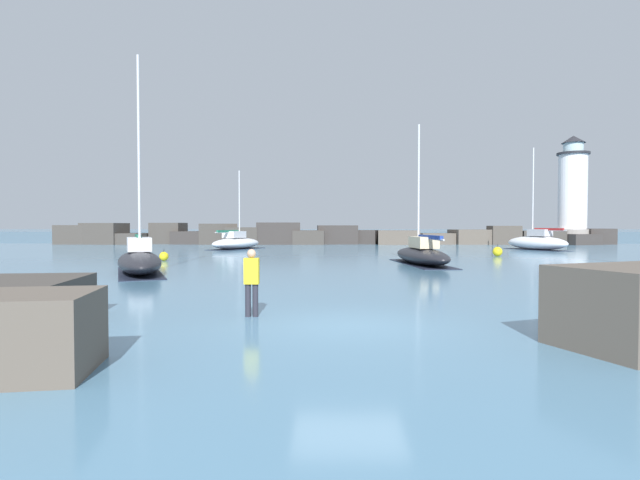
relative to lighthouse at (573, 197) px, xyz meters
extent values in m
plane|color=teal|center=(-29.35, -49.98, -5.65)|extent=(600.00, 600.00, 0.00)
cube|color=teal|center=(-29.35, 58.95, -5.65)|extent=(400.00, 116.00, 0.01)
cube|color=#423D38|center=(-60.07, -0.86, -4.51)|extent=(4.41, 4.95, 2.28)
cube|color=#423D38|center=(-56.57, -1.61, -4.38)|extent=(5.01, 4.20, 2.53)
cube|color=#423D38|center=(-53.36, -1.03, -4.99)|extent=(5.11, 6.02, 1.31)
cube|color=#423D38|center=(-49.26, -0.35, -4.37)|extent=(3.94, 3.50, 2.56)
cube|color=#383330|center=(-46.17, -1.16, -4.88)|extent=(4.50, 4.27, 1.54)
cube|color=#423D38|center=(-42.95, -1.34, -4.42)|extent=(5.04, 4.15, 2.46)
cube|color=#423D38|center=(-39.74, -1.64, -4.64)|extent=(3.97, 4.01, 2.02)
cube|color=#383330|center=(-35.62, -1.38, -4.36)|extent=(5.32, 4.37, 2.59)
cube|color=#423D38|center=(-31.94, -0.82, -4.83)|extent=(3.83, 5.53, 1.64)
cube|color=#383330|center=(-28.62, -0.58, -4.52)|extent=(4.90, 3.97, 2.26)
cube|color=#383330|center=(-25.20, -0.27, -4.81)|extent=(3.53, 3.94, 1.68)
cube|color=brown|center=(-21.35, -1.31, -4.83)|extent=(5.19, 5.50, 1.64)
cube|color=brown|center=(-16.98, -1.30, -4.99)|extent=(4.54, 3.85, 1.32)
cube|color=brown|center=(-12.56, -0.81, -4.77)|extent=(4.63, 4.68, 1.75)
cube|color=#4C443D|center=(-8.82, -1.56, -4.55)|extent=(3.61, 3.80, 2.20)
cube|color=#423D38|center=(-4.72, -0.83, -4.84)|extent=(5.27, 5.11, 1.62)
cube|color=#383330|center=(-0.49, -1.69, -5.03)|extent=(4.54, 5.34, 1.24)
cube|color=#383330|center=(2.60, -0.67, -4.72)|extent=(3.10, 3.45, 1.86)
cylinder|color=gray|center=(0.00, 0.00, -4.75)|extent=(4.39, 4.39, 1.80)
cylinder|color=white|center=(0.00, 0.00, 0.66)|extent=(3.25, 3.25, 9.01)
cylinder|color=#232328|center=(0.00, 0.00, 5.29)|extent=(3.74, 3.74, 0.25)
cylinder|color=silver|center=(0.00, 0.00, 5.99)|extent=(2.27, 2.27, 1.15)
cone|color=#232328|center=(0.00, 0.00, 7.01)|extent=(2.76, 2.76, 0.90)
cube|color=brown|center=(-34.51, -53.72, -5.04)|extent=(2.48, 2.07, 1.22)
ellipsoid|color=white|center=(-38.45, -13.91, -5.12)|extent=(5.04, 7.27, 1.06)
cube|color=black|center=(-38.45, -13.91, -5.64)|extent=(4.85, 6.94, 0.03)
cube|color=silver|center=(-38.59, -14.23, -4.27)|extent=(2.07, 2.43, 0.64)
cylinder|color=silver|center=(-38.24, -13.44, -1.38)|extent=(0.12, 0.12, 6.42)
cylinder|color=#BCBCC1|center=(-39.01, -15.17, -4.04)|extent=(1.64, 3.49, 0.10)
cube|color=#1E664C|center=(-39.01, -15.17, -3.94)|extent=(1.50, 3.02, 0.20)
ellipsoid|color=black|center=(-24.38, -32.18, -5.17)|extent=(2.81, 8.33, 0.95)
cube|color=black|center=(-24.38, -32.18, -5.64)|extent=(2.73, 7.92, 0.03)
cube|color=beige|center=(-24.34, -32.59, -4.38)|extent=(1.34, 2.55, 0.64)
cylinder|color=silver|center=(-24.44, -31.57, -1.09)|extent=(0.12, 0.12, 7.21)
cylinder|color=#BCBCC1|center=(-24.22, -33.81, -4.15)|extent=(0.55, 4.48, 0.10)
cube|color=navy|center=(-24.22, -33.81, -4.05)|extent=(0.58, 3.82, 0.20)
ellipsoid|color=white|center=(-10.62, -15.16, -5.02)|extent=(4.68, 6.68, 1.26)
cube|color=black|center=(-10.62, -15.16, -5.64)|extent=(4.50, 6.38, 0.03)
cube|color=#B2B2B7|center=(-10.47, -15.45, -4.07)|extent=(1.85, 2.23, 0.64)
cylinder|color=silver|center=(-10.83, -14.72, -0.32)|extent=(0.12, 0.12, 8.14)
cylinder|color=#BCBCC1|center=(-10.04, -16.32, -3.84)|extent=(1.67, 3.23, 0.10)
cube|color=maroon|center=(-10.04, -16.32, -3.74)|extent=(1.52, 2.80, 0.20)
ellipsoid|color=black|center=(-38.63, -37.88, -5.14)|extent=(4.65, 7.58, 1.03)
cube|color=black|center=(-38.63, -37.88, -5.64)|extent=(4.47, 7.22, 0.03)
cube|color=silver|center=(-38.77, -37.54, -4.30)|extent=(1.83, 2.46, 0.64)
cylinder|color=silver|center=(-38.41, -38.39, -0.16)|extent=(0.12, 0.12, 8.93)
cylinder|color=#BCBCC1|center=(-39.21, -36.51, -4.07)|extent=(1.68, 3.80, 0.10)
cube|color=#1E664C|center=(-39.21, -36.51, -3.97)|extent=(1.54, 3.27, 0.20)
sphere|color=yellow|center=(-17.45, -24.73, -5.31)|extent=(0.69, 0.69, 0.69)
cylinder|color=black|center=(-17.45, -24.73, -4.86)|extent=(0.04, 0.04, 0.20)
sphere|color=yellow|center=(-40.17, -29.73, -5.37)|extent=(0.57, 0.57, 0.57)
cylinder|color=black|center=(-40.17, -29.73, -4.98)|extent=(0.04, 0.04, 0.20)
cylinder|color=#282833|center=(-31.77, -48.95, -5.25)|extent=(0.14, 0.14, 0.80)
cylinder|color=#282833|center=(-31.59, -48.95, -5.25)|extent=(0.14, 0.14, 0.80)
cube|color=yellow|center=(-31.68, -48.95, -4.53)|extent=(0.36, 0.22, 0.64)
sphere|color=tan|center=(-31.68, -48.95, -4.10)|extent=(0.22, 0.22, 0.22)
camera|label=1|loc=(-29.83, -61.05, -3.42)|focal=28.00mm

